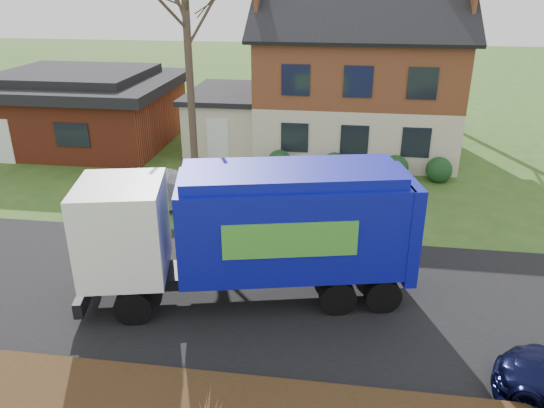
# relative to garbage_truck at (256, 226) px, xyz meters

# --- Properties ---
(ground) EXTENTS (120.00, 120.00, 0.00)m
(ground) POSITION_rel_garbage_truck_xyz_m (0.52, 0.14, -2.10)
(ground) COLOR #2B511B
(ground) RESTS_ON ground
(road) EXTENTS (80.00, 7.00, 0.02)m
(road) POSITION_rel_garbage_truck_xyz_m (0.52, 0.14, -2.09)
(road) COLOR black
(road) RESTS_ON ground
(main_house) EXTENTS (12.95, 8.95, 9.26)m
(main_house) POSITION_rel_garbage_truck_xyz_m (2.01, 14.04, 1.92)
(main_house) COLOR beige
(main_house) RESTS_ON ground
(ranch_house) EXTENTS (9.80, 8.20, 3.70)m
(ranch_house) POSITION_rel_garbage_truck_xyz_m (-11.48, 13.14, -0.29)
(ranch_house) COLOR maroon
(ranch_house) RESTS_ON ground
(garbage_truck) EXTENTS (8.81, 4.13, 3.65)m
(garbage_truck) POSITION_rel_garbage_truck_xyz_m (0.00, 0.00, 0.00)
(garbage_truck) COLOR black
(garbage_truck) RESTS_ON ground
(silver_sedan) EXTENTS (4.40, 2.45, 1.37)m
(silver_sedan) POSITION_rel_garbage_truck_xyz_m (-4.36, 5.42, -1.42)
(silver_sedan) COLOR #A2A4AA
(silver_sedan) RESTS_ON ground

